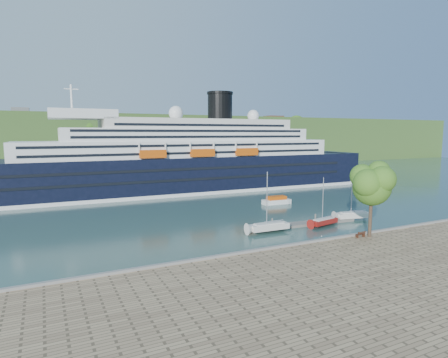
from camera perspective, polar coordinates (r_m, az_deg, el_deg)
ground at (r=56.72m, az=17.28°, el=-9.46°), size 400.00×400.00×0.00m
far_hillside at (r=188.24m, az=-14.45°, el=5.63°), size 400.00×50.00×24.00m
quay_coping at (r=56.27m, az=17.47°, el=-8.38°), size 220.00×0.50×0.30m
cruise_ship at (r=100.88m, az=-7.25°, el=5.71°), size 121.31×19.43×27.19m
park_bench at (r=57.26m, az=20.06°, el=-7.87°), size 1.53×0.64×0.98m
promenade_tree at (r=57.03m, az=21.54°, el=-2.45°), size 7.10×7.10×11.77m
floating_pontoon at (r=66.57m, az=12.22°, el=-6.67°), size 19.59×3.51×0.43m
sailboat_white_near at (r=59.72m, az=6.97°, el=-3.76°), size 7.28×2.19×9.34m
sailboat_red at (r=65.65m, az=15.05°, el=-3.55°), size 6.45×2.97×8.04m
sailboat_white_far at (r=71.74m, az=19.20°, el=-2.44°), size 7.20×3.31×8.98m
tender_launch at (r=84.61m, az=8.00°, el=-3.19°), size 6.61×2.58×1.80m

